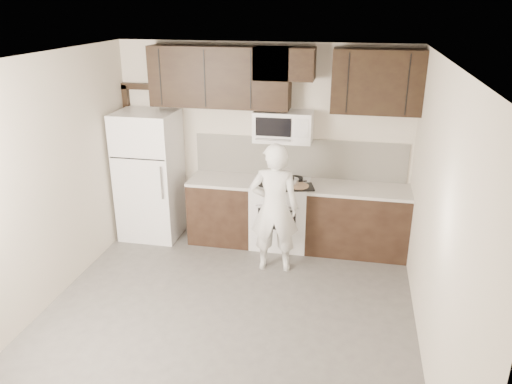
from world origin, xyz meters
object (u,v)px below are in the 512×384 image
(microwave, at_px, (283,126))
(person, at_px, (274,208))
(refrigerator, at_px, (150,175))
(stove, at_px, (280,213))

(microwave, distance_m, person, 1.16)
(refrigerator, bearing_deg, person, -18.91)
(stove, xyz_separation_m, person, (0.03, -0.69, 0.36))
(microwave, bearing_deg, stove, -89.90)
(stove, distance_m, refrigerator, 1.90)
(microwave, bearing_deg, person, -87.95)
(microwave, relative_size, person, 0.46)
(stove, xyz_separation_m, microwave, (-0.00, 0.12, 1.19))
(stove, bearing_deg, person, -87.62)
(microwave, bearing_deg, refrigerator, -174.85)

